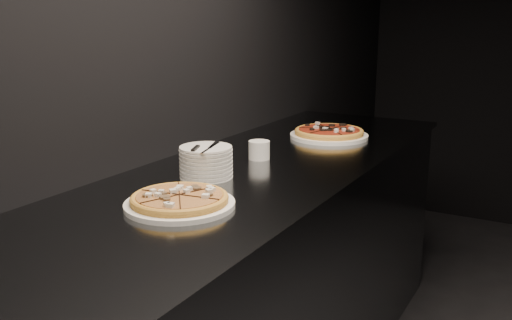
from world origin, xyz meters
The scene contains 7 objects.
wall_left centered at (-2.50, 0.00, 1.40)m, with size 0.02×5.00×2.80m, color black.
counter centered at (-2.13, 0.00, 0.46)m, with size 0.74×2.44×0.92m.
pizza_mushroom centered at (-2.10, -0.51, 0.94)m, with size 0.32×0.32×0.04m.
pizza_tomato centered at (-2.10, 0.59, 0.94)m, with size 0.38×0.38×0.04m.
plate_stack centered at (-2.21, -0.22, 0.97)m, with size 0.18×0.18×0.11m.
cutlery centered at (-2.21, -0.23, 1.03)m, with size 0.06×0.19×0.01m.
ramekin centered at (-2.18, 0.09, 0.96)m, with size 0.08×0.08×0.07m.
Camera 1 is at (-1.15, -1.75, 1.45)m, focal length 40.00 mm.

